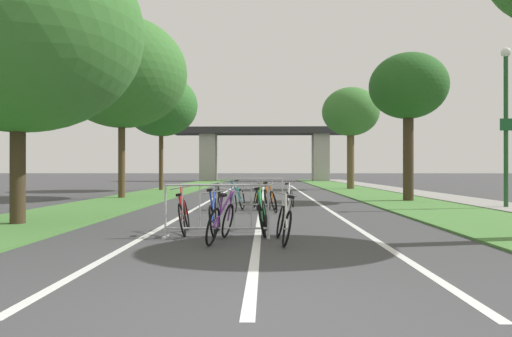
# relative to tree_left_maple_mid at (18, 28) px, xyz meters

# --- Properties ---
(ground_plane) EXTENTS (300.00, 300.00, 0.00)m
(ground_plane) POSITION_rel_tree_left_maple_mid_xyz_m (5.76, -6.56, -4.72)
(ground_plane) COLOR #3D3D3F
(grass_verge_left) EXTENTS (3.37, 56.91, 0.05)m
(grass_verge_left) POSITION_rel_tree_left_maple_mid_xyz_m (0.00, 16.72, -4.69)
(grass_verge_left) COLOR #477A38
(grass_verge_left) RESTS_ON ground
(grass_verge_right) EXTENTS (3.37, 56.91, 0.05)m
(grass_verge_right) POSITION_rel_tree_left_maple_mid_xyz_m (11.52, 16.72, -4.69)
(grass_verge_right) COLOR #477A38
(grass_verge_right) RESTS_ON ground
(sidewalk_path_right) EXTENTS (2.10, 56.91, 0.08)m
(sidewalk_path_right) POSITION_rel_tree_left_maple_mid_xyz_m (14.25, 16.72, -4.68)
(sidewalk_path_right) COLOR gray
(sidewalk_path_right) RESTS_ON ground
(lane_stripe_center) EXTENTS (0.14, 32.92, 0.01)m
(lane_stripe_center) POSITION_rel_tree_left_maple_mid_xyz_m (5.76, 9.90, -4.71)
(lane_stripe_center) COLOR silver
(lane_stripe_center) RESTS_ON ground
(lane_stripe_right_lane) EXTENTS (0.14, 32.92, 0.01)m
(lane_stripe_right_lane) POSITION_rel_tree_left_maple_mid_xyz_m (8.00, 9.90, -4.71)
(lane_stripe_right_lane) COLOR silver
(lane_stripe_right_lane) RESTS_ON ground
(lane_stripe_left_lane) EXTENTS (0.14, 32.92, 0.01)m
(lane_stripe_left_lane) POSITION_rel_tree_left_maple_mid_xyz_m (3.52, 9.90, -4.71)
(lane_stripe_left_lane) COLOR silver
(lane_stripe_left_lane) RESTS_ON ground
(overpass_bridge) EXTENTS (20.92, 3.49, 6.14)m
(overpass_bridge) POSITION_rel_tree_left_maple_mid_xyz_m (5.76, 40.48, -0.37)
(overpass_bridge) COLOR #2D2D30
(overpass_bridge) RESTS_ON ground
(tree_left_maple_mid) EXTENTS (5.88, 5.88, 7.23)m
(tree_left_maple_mid) POSITION_rel_tree_left_maple_mid_xyz_m (0.00, 0.00, 0.00)
(tree_left_maple_mid) COLOR #3D2D1E
(tree_left_maple_mid) RESTS_ON ground
(tree_left_cypress_far) EXTENTS (5.95, 5.95, 8.31)m
(tree_left_cypress_far) POSITION_rel_tree_left_maple_mid_xyz_m (-0.69, 9.68, 1.05)
(tree_left_cypress_far) COLOR #4C3823
(tree_left_cypress_far) RESTS_ON ground
(tree_left_oak_near) EXTENTS (4.58, 4.58, 7.32)m
(tree_left_oak_near) POSITION_rel_tree_left_maple_mid_xyz_m (-0.67, 17.25, 0.65)
(tree_left_oak_near) COLOR #4C3823
(tree_left_oak_near) RESTS_ON ground
(tree_right_oak_mid) EXTENTS (3.20, 3.20, 6.17)m
(tree_right_oak_mid) POSITION_rel_tree_left_maple_mid_xyz_m (11.85, 8.03, 0.02)
(tree_right_oak_mid) COLOR #3D2D1E
(tree_right_oak_mid) RESTS_ON ground
(tree_right_pine_near) EXTENTS (3.80, 3.80, 6.82)m
(tree_right_pine_near) POSITION_rel_tree_left_maple_mid_xyz_m (11.60, 19.20, 0.43)
(tree_right_pine_near) COLOR brown
(tree_right_pine_near) RESTS_ON ground
(lamppost_with_sign) EXTENTS (0.56, 0.32, 5.44)m
(lamppost_with_sign) POSITION_rel_tree_left_maple_mid_xyz_m (14.02, 4.61, -1.50)
(lamppost_with_sign) COLOR #1E4C23
(lamppost_with_sign) RESTS_ON ground
(crowd_barrier_nearest) EXTENTS (2.09, 0.47, 1.05)m
(crowd_barrier_nearest) POSITION_rel_tree_left_maple_mid_xyz_m (4.96, -1.76, -4.20)
(crowd_barrier_nearest) COLOR #ADADB2
(crowd_barrier_nearest) RESTS_ON ground
(crowd_barrier_second) EXTENTS (2.10, 0.53, 1.05)m
(crowd_barrier_second) POSITION_rel_tree_left_maple_mid_xyz_m (5.46, 4.15, -4.20)
(crowd_barrier_second) COLOR #ADADB2
(crowd_barrier_second) RESTS_ON ground
(bicycle_silver_0) EXTENTS (0.68, 1.69, 0.89)m
(bicycle_silver_0) POSITION_rel_tree_left_maple_mid_xyz_m (6.07, 4.50, -4.36)
(bicycle_silver_0) COLOR black
(bicycle_silver_0) RESTS_ON ground
(bicycle_purple_1) EXTENTS (0.66, 1.67, 0.98)m
(bicycle_purple_1) POSITION_rel_tree_left_maple_mid_xyz_m (5.10, -2.29, -4.34)
(bicycle_purple_1) COLOR black
(bicycle_purple_1) RESTS_ON ground
(bicycle_yellow_2) EXTENTS (0.58, 1.68, 0.97)m
(bicycle_yellow_2) POSITION_rel_tree_left_maple_mid_xyz_m (5.65, 4.58, -4.34)
(bicycle_yellow_2) COLOR black
(bicycle_yellow_2) RESTS_ON ground
(bicycle_teal_3) EXTENTS (0.67, 1.79, 1.04)m
(bicycle_teal_3) POSITION_rel_tree_left_maple_mid_xyz_m (5.02, 3.76, -4.32)
(bicycle_teal_3) COLOR black
(bicycle_teal_3) RESTS_ON ground
(bicycle_blue_4) EXTENTS (0.52, 1.72, 0.96)m
(bicycle_blue_4) POSITION_rel_tree_left_maple_mid_xyz_m (4.87, -1.34, -4.35)
(bicycle_blue_4) COLOR black
(bicycle_blue_4) RESTS_ON ground
(bicycle_white_5) EXTENTS (0.44, 1.70, 0.91)m
(bicycle_white_5) POSITION_rel_tree_left_maple_mid_xyz_m (6.26, -2.32, -4.36)
(bicycle_white_5) COLOR black
(bicycle_white_5) RESTS_ON ground
(bicycle_black_6) EXTENTS (0.52, 1.68, 0.89)m
(bicycle_black_6) POSITION_rel_tree_left_maple_mid_xyz_m (4.29, 4.62, -4.34)
(bicycle_black_6) COLOR black
(bicycle_black_6) RESTS_ON ground
(bicycle_green_7) EXTENTS (0.51, 1.72, 1.01)m
(bicycle_green_7) POSITION_rel_tree_left_maple_mid_xyz_m (5.87, -1.22, -4.34)
(bicycle_green_7) COLOR black
(bicycle_green_7) RESTS_ON ground
(bicycle_orange_8) EXTENTS (0.51, 1.72, 0.94)m
(bicycle_orange_8) POSITION_rel_tree_left_maple_mid_xyz_m (6.06, 3.55, -4.33)
(bicycle_orange_8) COLOR black
(bicycle_orange_8) RESTS_ON ground
(bicycle_red_9) EXTENTS (0.57, 1.72, 1.00)m
(bicycle_red_9) POSITION_rel_tree_left_maple_mid_xyz_m (4.21, -1.20, -4.34)
(bicycle_red_9) COLOR black
(bicycle_red_9) RESTS_ON ground
(bicycle_silver_10) EXTENTS (0.43, 1.66, 0.90)m
(bicycle_silver_10) POSITION_rel_tree_left_maple_mid_xyz_m (6.76, 4.69, -4.36)
(bicycle_silver_10) COLOR black
(bicycle_silver_10) RESTS_ON ground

